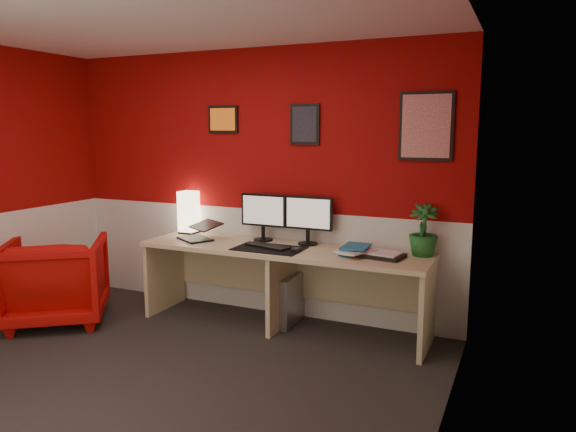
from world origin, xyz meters
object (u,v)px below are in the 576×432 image
(armchair, at_px, (56,280))
(laptop, at_px, (195,228))
(zen_tray, at_px, (381,255))
(potted_plant, at_px, (423,230))
(desk, at_px, (282,288))
(pc_tower, at_px, (286,299))
(monitor_left, at_px, (263,210))
(monitor_right, at_px, (308,213))
(shoji_lamp, at_px, (189,213))

(armchair, bearing_deg, laptop, 176.02)
(zen_tray, height_order, potted_plant, potted_plant)
(desk, bearing_deg, zen_tray, 0.22)
(potted_plant, height_order, pc_tower, potted_plant)
(desk, bearing_deg, monitor_left, 144.65)
(monitor_right, bearing_deg, desk, -126.51)
(laptop, distance_m, monitor_left, 0.67)
(pc_tower, bearing_deg, potted_plant, 2.11)
(potted_plant, xyz_separation_m, armchair, (-3.13, -0.91, -0.55))
(monitor_right, xyz_separation_m, zen_tray, (0.73, -0.21, -0.28))
(shoji_lamp, height_order, pc_tower, shoji_lamp)
(desk, relative_size, laptop, 7.88)
(shoji_lamp, xyz_separation_m, monitor_right, (1.29, -0.02, 0.09))
(laptop, distance_m, zen_tray, 1.77)
(monitor_left, bearing_deg, armchair, -151.26)
(monitor_left, xyz_separation_m, pc_tower, (0.27, -0.09, -0.80))
(pc_tower, distance_m, armchair, 2.11)
(armchair, bearing_deg, monitor_left, 172.35)
(desk, bearing_deg, armchair, -160.07)
(shoji_lamp, height_order, monitor_left, monitor_left)
(laptop, xyz_separation_m, potted_plant, (2.06, 0.23, 0.10))
(shoji_lamp, distance_m, zen_tray, 2.04)
(shoji_lamp, height_order, monitor_right, monitor_right)
(monitor_left, height_order, zen_tray, monitor_left)
(pc_tower, bearing_deg, zen_tray, -9.11)
(armchair, bearing_deg, pc_tower, 166.70)
(monitor_right, height_order, pc_tower, monitor_right)
(pc_tower, bearing_deg, armchair, -158.77)
(potted_plant, xyz_separation_m, pc_tower, (-1.19, -0.08, -0.72))
(monitor_left, height_order, armchair, monitor_left)
(armchair, bearing_deg, potted_plant, 159.80)
(shoji_lamp, xyz_separation_m, pc_tower, (1.12, -0.11, -0.70))
(pc_tower, relative_size, armchair, 0.52)
(monitor_left, bearing_deg, zen_tray, -9.73)
(potted_plant, bearing_deg, desk, -170.33)
(desk, height_order, pc_tower, desk)
(laptop, relative_size, monitor_left, 0.57)
(monitor_left, xyz_separation_m, potted_plant, (1.47, -0.00, -0.08))
(shoji_lamp, height_order, zen_tray, shoji_lamp)
(zen_tray, bearing_deg, shoji_lamp, 173.55)
(monitor_right, distance_m, pc_tower, 0.82)
(shoji_lamp, bearing_deg, monitor_left, -1.82)
(zen_tray, relative_size, armchair, 0.41)
(zen_tray, relative_size, potted_plant, 0.82)
(shoji_lamp, xyz_separation_m, zen_tray, (2.02, -0.23, -0.18))
(monitor_left, height_order, potted_plant, monitor_left)
(desk, distance_m, shoji_lamp, 1.28)
(monitor_left, height_order, pc_tower, monitor_left)
(zen_tray, bearing_deg, laptop, -178.90)
(monitor_left, bearing_deg, monitor_right, 1.05)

